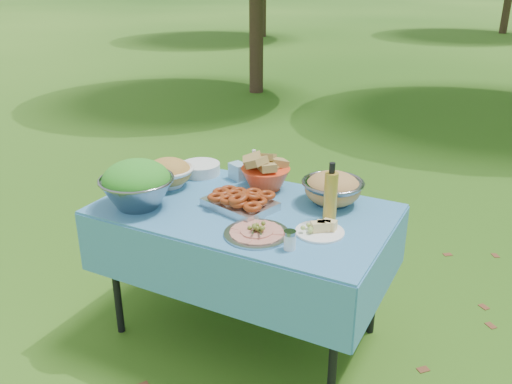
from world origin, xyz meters
TOP-DOWN VIEW (x-y plane):
  - ground at (0.00, 0.00)m, footprint 80.00×80.00m
  - picnic_table at (0.00, 0.00)m, footprint 1.46×0.86m
  - salad_bowl at (-0.49, -0.23)m, footprint 0.38×0.38m
  - pasta_bowl_white at (-0.52, 0.07)m, footprint 0.33×0.33m
  - plate_stack at (-0.46, 0.31)m, footprint 0.25×0.25m
  - wipes_box at (-0.22, 0.34)m, footprint 0.12×0.11m
  - sanitizer_bottle at (-0.15, 0.39)m, footprint 0.07×0.07m
  - bread_bowl at (-0.02, 0.28)m, footprint 0.33×0.33m
  - pasta_bowl_steel at (0.37, 0.26)m, footprint 0.38×0.38m
  - fried_tray at (-0.02, -0.01)m, footprint 0.39×0.32m
  - charcuterie_platter at (0.19, -0.23)m, footprint 0.34×0.34m
  - oil_bottle at (0.43, 0.07)m, footprint 0.08×0.08m
  - cheese_plate at (0.44, -0.08)m, footprint 0.30×0.30m
  - shaker at (0.38, -0.29)m, footprint 0.07×0.07m

SIDE VIEW (x-z plane):
  - ground at x=0.00m, z-range 0.00..0.00m
  - picnic_table at x=0.00m, z-range 0.00..0.76m
  - cheese_plate at x=0.44m, z-range 0.76..0.82m
  - plate_stack at x=-0.46m, z-range 0.76..0.83m
  - charcuterie_platter at x=0.19m, z-range 0.76..0.83m
  - fried_tray at x=-0.02m, z-range 0.76..0.84m
  - shaker at x=0.38m, z-range 0.76..0.85m
  - wipes_box at x=-0.22m, z-range 0.76..0.85m
  - pasta_bowl_white at x=-0.52m, z-range 0.76..0.92m
  - pasta_bowl_steel at x=0.37m, z-range 0.76..0.93m
  - sanitizer_bottle at x=-0.15m, z-range 0.76..0.93m
  - bread_bowl at x=-0.02m, z-range 0.76..0.94m
  - salad_bowl at x=-0.49m, z-range 0.76..1.01m
  - oil_bottle at x=0.43m, z-range 0.76..1.05m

